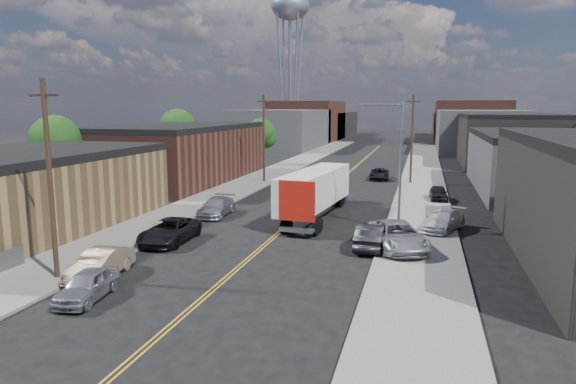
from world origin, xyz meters
The scene contains 33 objects.
ground centered at (0.00, 60.00, 0.00)m, with size 260.00×260.00×0.00m, color black.
centerline centered at (0.00, 45.00, 0.01)m, with size 0.32×120.00×0.01m, color gold.
sidewalk_left centered at (-9.50, 45.00, 0.07)m, with size 5.00×140.00×0.15m, color slate.
sidewalk_right centered at (9.50, 45.00, 0.07)m, with size 5.00×140.00×0.15m, color slate.
warehouse_tan centered at (-18.00, 18.00, 2.80)m, with size 12.00×22.00×5.60m.
warehouse_brown centered at (-18.00, 44.00, 3.30)m, with size 12.00×26.00×6.60m.
industrial_right_b centered at (22.00, 46.00, 3.05)m, with size 14.00×24.00×6.10m.
industrial_right_c centered at (22.00, 72.00, 3.80)m, with size 14.00×22.00×7.60m.
skyline_left_a centered at (-20.00, 95.00, 4.00)m, with size 16.00×30.00×8.00m, color #37383A.
skyline_right_a centered at (20.00, 95.00, 4.00)m, with size 16.00×30.00×8.00m, color #37383A.
skyline_left_b centered at (-20.00, 120.00, 5.00)m, with size 16.00×26.00×10.00m, color #522B20.
skyline_right_b centered at (20.00, 120.00, 5.00)m, with size 16.00×26.00×10.00m, color #522B20.
skyline_left_c centered at (-20.00, 140.00, 3.50)m, with size 16.00×40.00×7.00m, color black.
skyline_right_c centered at (20.00, 140.00, 3.50)m, with size 16.00×40.00×7.00m, color black.
water_tower centered at (-22.00, 110.00, 30.65)m, with size 9.00×9.00×36.90m.
streetlight_near centered at (7.60, 25.00, 5.33)m, with size 3.39×0.25×9.00m.
streetlight_far centered at (7.60, 60.00, 5.33)m, with size 3.39×0.25×9.00m.
utility_pole_left_near centered at (-8.20, 10.00, 5.14)m, with size 1.60×0.26×10.00m.
utility_pole_left_far centered at (-8.20, 45.00, 5.14)m, with size 1.60×0.26×10.00m.
utility_pole_right centered at (8.20, 48.00, 5.14)m, with size 1.60×0.26×10.00m.
tree_left_near centered at (-23.94, 30.00, 5.18)m, with size 4.85×4.76×7.91m.
tree_left_mid centered at (-23.94, 55.00, 5.48)m, with size 5.10×5.04×8.37m.
tree_left_far centered at (-13.94, 62.00, 4.57)m, with size 4.35×4.20×6.97m.
semi_truck centered at (1.53, 28.48, 2.19)m, with size 3.68×14.91×3.84m.
car_left_a centered at (-5.00, 8.03, 0.68)m, with size 1.61×4.00×1.36m, color #A5A8AB.
car_left_b centered at (-6.23, 10.80, 0.73)m, with size 1.55×4.44×1.46m, color #8C775C.
car_left_c centered at (-6.11, 18.02, 0.76)m, with size 2.51×5.44×1.51m, color black.
car_left_d centered at (-6.40, 26.47, 0.72)m, with size 2.02×4.96×1.44m, color #999B9E.
car_right_oncoming centered at (6.60, 19.88, 0.78)m, with size 1.64×4.72×1.55m, color black.
car_right_lot_a centered at (8.20, 19.67, 0.97)m, with size 2.71×5.87×1.63m, color #AEB2B4.
car_right_lot_b centered at (11.00, 25.40, 0.84)m, with size 1.94×4.77×1.38m, color silver.
car_right_lot_c centered at (11.00, 37.62, 0.79)m, with size 1.52×3.78×1.29m, color black.
car_ahead_truck centered at (4.50, 50.72, 0.67)m, with size 2.22×4.81×1.34m, color black.
Camera 1 is at (9.48, -11.11, 8.66)m, focal length 32.00 mm.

